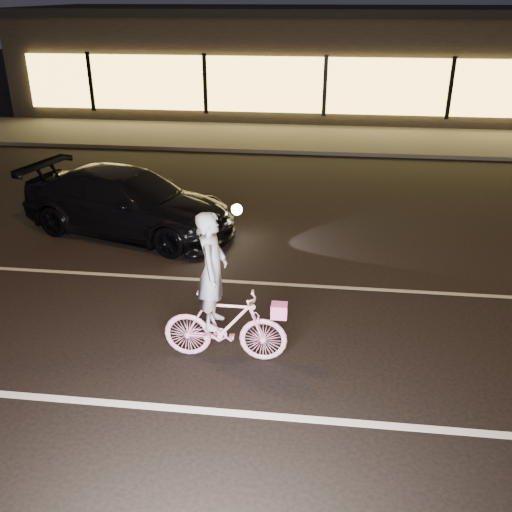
# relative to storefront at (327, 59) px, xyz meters

# --- Properties ---
(ground) EXTENTS (90.00, 90.00, 0.00)m
(ground) POSITION_rel_storefront_xyz_m (0.00, -18.97, -2.15)
(ground) COLOR black
(ground) RESTS_ON ground
(lane_stripe_near) EXTENTS (60.00, 0.12, 0.01)m
(lane_stripe_near) POSITION_rel_storefront_xyz_m (0.00, -20.47, -2.14)
(lane_stripe_near) COLOR silver
(lane_stripe_near) RESTS_ON ground
(lane_stripe_far) EXTENTS (60.00, 0.10, 0.01)m
(lane_stripe_far) POSITION_rel_storefront_xyz_m (0.00, -16.97, -2.14)
(lane_stripe_far) COLOR gray
(lane_stripe_far) RESTS_ON ground
(sidewalk) EXTENTS (30.00, 4.00, 0.12)m
(sidewalk) POSITION_rel_storefront_xyz_m (0.00, -5.97, -2.09)
(sidewalk) COLOR #383533
(sidewalk) RESTS_ON ground
(storefront) EXTENTS (25.40, 8.42, 4.20)m
(storefront) POSITION_rel_storefront_xyz_m (0.00, 0.00, 0.00)
(storefront) COLOR black
(storefront) RESTS_ON ground
(cyclist) EXTENTS (1.76, 0.60, 2.21)m
(cyclist) POSITION_rel_storefront_xyz_m (-1.20, -19.30, -1.36)
(cyclist) COLOR #FC399A
(cyclist) RESTS_ON ground
(sedan) EXTENTS (5.06, 3.14, 1.37)m
(sedan) POSITION_rel_storefront_xyz_m (-4.00, -14.91, -1.46)
(sedan) COLOR black
(sedan) RESTS_ON ground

